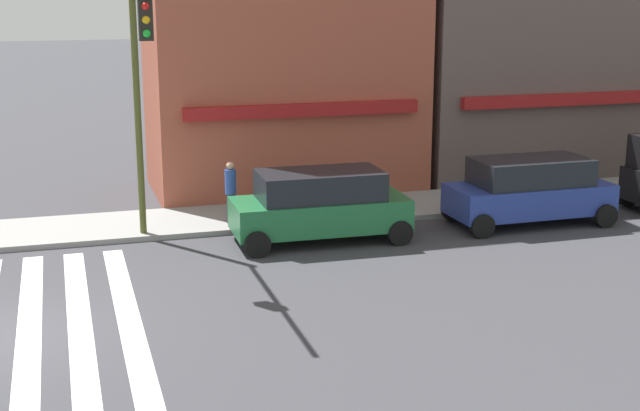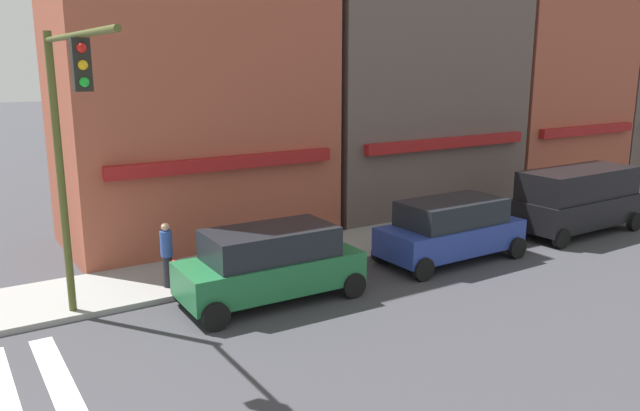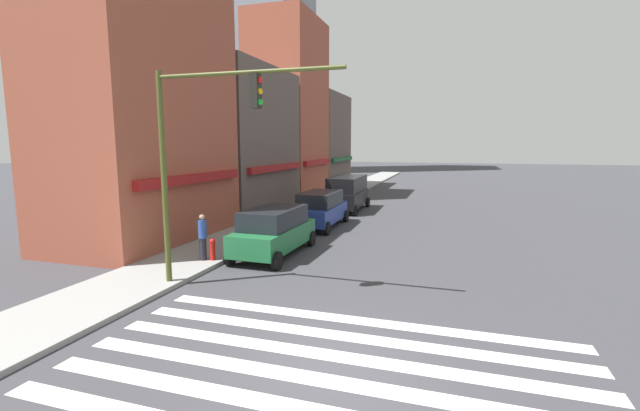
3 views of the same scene
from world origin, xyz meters
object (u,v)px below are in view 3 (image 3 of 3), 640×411
object	(u,v)px
traffic_signal	(201,140)
van_black	(347,192)
fire_hydrant	(212,248)
suv_green	(274,230)
pedestrian_blue_shirt	(203,236)
suv_blue	(320,208)

from	to	relation	value
traffic_signal	van_black	bearing A→B (deg)	-1.12
traffic_signal	fire_hydrant	world-z (taller)	traffic_signal
suv_green	pedestrian_blue_shirt	size ratio (longest dim) A/B	2.68
fire_hydrant	suv_green	bearing A→B (deg)	-41.32
suv_green	van_black	bearing A→B (deg)	1.19
suv_green	van_black	distance (m)	12.45
suv_green	van_black	size ratio (longest dim) A/B	0.94
suv_blue	suv_green	bearing A→B (deg)	179.38
van_black	suv_green	bearing A→B (deg)	178.78
suv_blue	fire_hydrant	size ratio (longest dim) A/B	5.61
traffic_signal	fire_hydrant	distance (m)	5.00
traffic_signal	van_black	xyz separation A→B (m)	(17.00, -0.33, -3.36)
traffic_signal	suv_blue	world-z (taller)	traffic_signal
suv_green	fire_hydrant	bearing A→B (deg)	139.88
suv_blue	pedestrian_blue_shirt	xyz separation A→B (m)	(-8.33, 2.05, 0.04)
suv_blue	traffic_signal	bearing A→B (deg)	177.63
suv_blue	pedestrian_blue_shirt	world-z (taller)	suv_blue
fire_hydrant	traffic_signal	bearing A→B (deg)	-152.37
traffic_signal	fire_hydrant	size ratio (longest dim) A/B	7.98
van_black	pedestrian_blue_shirt	world-z (taller)	van_black
traffic_signal	suv_green	bearing A→B (deg)	-4.18
van_black	fire_hydrant	size ratio (longest dim) A/B	5.99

